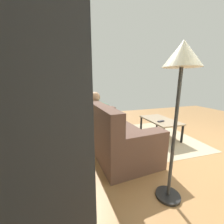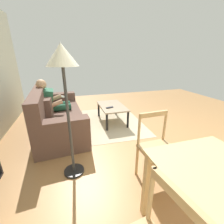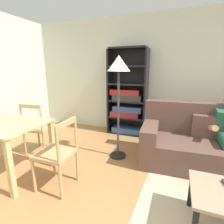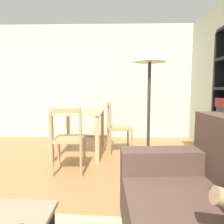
{
  "view_description": "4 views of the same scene",
  "coord_description": "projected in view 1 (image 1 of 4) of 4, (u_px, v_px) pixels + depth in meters",
  "views": [
    {
      "loc": [
        -1.49,
        2.48,
        1.33
      ],
      "look_at": [
        1.09,
        1.63,
        0.71
      ],
      "focal_mm": 22.41,
      "sensor_mm": 36.0,
      "label": 1
    },
    {
      "loc": [
        -2.19,
        1.4,
        1.55
      ],
      "look_at": [
        1.17,
        0.4,
        0.25
      ],
      "focal_mm": 24.1,
      "sensor_mm": 36.0,
      "label": 2
    },
    {
      "loc": [
        0.5,
        -1.17,
        1.49
      ],
      "look_at": [
        -0.34,
        1.02,
        0.9
      ],
      "focal_mm": 27.6,
      "sensor_mm": 36.0,
      "label": 3
    },
    {
      "loc": [
        2.01,
        1.09,
        1.16
      ],
      "look_at": [
        -0.34,
        1.02,
        0.9
      ],
      "focal_mm": 34.16,
      "sensor_mm": 36.0,
      "label": 4
    }
  ],
  "objects": [
    {
      "name": "ground_plane",
      "position": [
        220.0,
        158.0,
        2.43
      ],
      "size": [
        8.15,
        8.15,
        0.0
      ],
      "primitive_type": "plane",
      "color": "#9E7042"
    },
    {
      "name": "wall_back",
      "position": [
        25.0,
        82.0,
        1.27
      ],
      "size": [
        6.15,
        0.12,
        2.63
      ],
      "primitive_type": "cube",
      "color": "beige",
      "rests_on": "ground_plane"
    },
    {
      "name": "couch",
      "position": [
        109.0,
        130.0,
        2.84
      ],
      "size": [
        2.23,
        1.05,
        0.94
      ],
      "color": "brown",
      "rests_on": "ground_plane"
    },
    {
      "name": "person_lounging",
      "position": [
        105.0,
        117.0,
        2.97
      ],
      "size": [
        0.61,
        0.87,
        1.1
      ],
      "color": "#23563D",
      "rests_on": "ground_plane"
    },
    {
      "name": "coffee_table",
      "position": [
        160.0,
        122.0,
        3.31
      ],
      "size": [
        0.96,
        0.57,
        0.42
      ],
      "color": "gray",
      "rests_on": "ground_plane"
    },
    {
      "name": "tv_remote",
      "position": [
        161.0,
        121.0,
        3.12
      ],
      "size": [
        0.09,
        0.18,
        0.02
      ],
      "primitive_type": "cube",
      "rotation": [
        0.0,
        0.0,
        0.21
      ],
      "color": "#2D2D38",
      "rests_on": "coffee_table"
    },
    {
      "name": "bookshelf",
      "position": [
        55.0,
        161.0,
        0.94
      ],
      "size": [
        0.88,
        0.36,
        1.94
      ],
      "color": "black",
      "rests_on": "ground_plane"
    },
    {
      "name": "area_rug",
      "position": [
        159.0,
        136.0,
        3.39
      ],
      "size": [
        2.06,
        1.49,
        0.01
      ],
      "primitive_type": "cube",
      "rotation": [
        0.0,
        0.0,
        -0.04
      ],
      "color": "tan",
      "rests_on": "ground_plane"
    },
    {
      "name": "floor_lamp",
      "position": [
        181.0,
        70.0,
        1.32
      ],
      "size": [
        0.36,
        0.36,
        1.69
      ],
      "color": "black",
      "rests_on": "ground_plane"
    }
  ]
}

